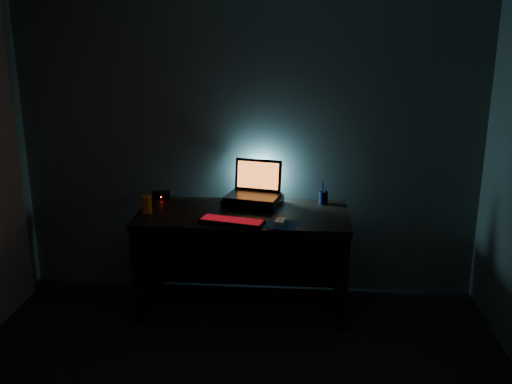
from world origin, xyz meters
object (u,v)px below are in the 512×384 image
keyboard (232,221)px  mouse (280,222)px  router (161,195)px  juice_glass (147,204)px  laptop (255,188)px  pen_cup (323,198)px

keyboard → mouse: mouse is taller
mouse → router: size_ratio=0.64×
mouse → juice_glass: size_ratio=0.83×
laptop → juice_glass: bearing=-146.2°
pen_cup → juice_glass: size_ratio=0.79×
juice_glass → pen_cup: bearing=13.8°
mouse → router: (-0.94, 0.54, 0.00)m
keyboard → pen_cup: (0.63, 0.48, 0.04)m
juice_glass → router: bearing=88.2°
keyboard → juice_glass: size_ratio=3.72×
pen_cup → router: size_ratio=0.61×
laptop → pen_cup: laptop is taller
mouse → router: 1.09m
pen_cup → router: 1.25m
juice_glass → laptop: bearing=21.1°
keyboard → mouse: (0.33, -0.01, 0.01)m
juice_glass → router: size_ratio=0.78×
laptop → mouse: laptop is taller
router → pen_cup: bearing=-17.8°
mouse → router: router is taller
keyboard → pen_cup: pen_cup is taller
mouse → pen_cup: 0.57m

